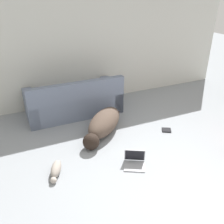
{
  "coord_description": "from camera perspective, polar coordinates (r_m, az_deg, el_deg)",
  "views": [
    {
      "loc": [
        -1.94,
        -1.9,
        2.61
      ],
      "look_at": [
        -0.27,
        1.86,
        0.49
      ],
      "focal_mm": 40.0,
      "sensor_mm": 36.0,
      "label": 1
    }
  ],
  "objects": [
    {
      "name": "book_black",
      "position": [
        5.11,
        12.34,
        -4.05
      ],
      "size": [
        0.23,
        0.22,
        0.02
      ],
      "rotation": [
        0.0,
        0.0,
        -0.51
      ],
      "color": "black",
      "rests_on": "ground_plane"
    },
    {
      "name": "couch",
      "position": [
        5.59,
        -8.67,
        2.31
      ],
      "size": [
        2.04,
        0.91,
        0.86
      ],
      "rotation": [
        0.0,
        0.0,
        3.15
      ],
      "color": "slate",
      "rests_on": "ground_plane"
    },
    {
      "name": "wall_back",
      "position": [
        5.98,
        -4.59,
        15.45
      ],
      "size": [
        7.27,
        0.06,
        2.8
      ],
      "color": "beige",
      "rests_on": "ground_plane"
    },
    {
      "name": "laptop_open",
      "position": [
        4.12,
        5.18,
        -10.85
      ],
      "size": [
        0.44,
        0.43,
        0.25
      ],
      "rotation": [
        0.0,
        0.0,
        -0.5
      ],
      "color": "gray",
      "rests_on": "ground_plane"
    },
    {
      "name": "dog",
      "position": [
        4.83,
        -2.01,
        -2.73
      ],
      "size": [
        1.25,
        1.28,
        0.41
      ],
      "rotation": [
        0.0,
        0.0,
        3.94
      ],
      "color": "#4C3D33",
      "rests_on": "ground_plane"
    },
    {
      "name": "cat",
      "position": [
        4.01,
        -12.71,
        -12.74
      ],
      "size": [
        0.29,
        0.53,
        0.16
      ],
      "rotation": [
        0.0,
        0.0,
        4.31
      ],
      "color": "gray",
      "rests_on": "ground_plane"
    },
    {
      "name": "ground_plane",
      "position": [
        3.77,
        16.25,
        -18.0
      ],
      "size": [
        20.0,
        20.0,
        0.0
      ],
      "primitive_type": "plane",
      "color": "gray"
    }
  ]
}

